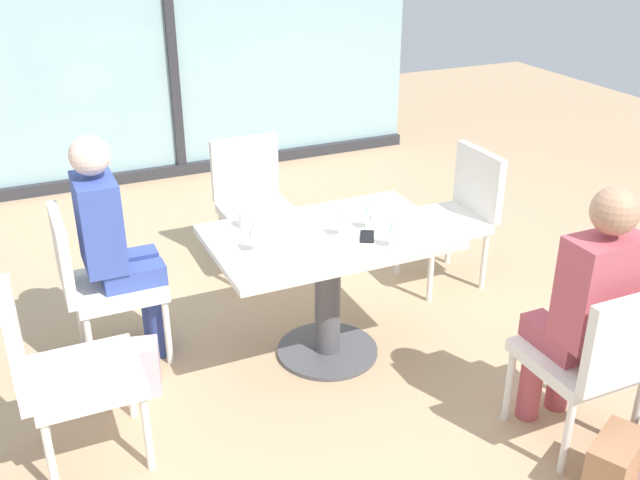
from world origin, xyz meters
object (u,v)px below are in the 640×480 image
Objects in this scene: wine_glass_3 at (396,223)px; handbag_1 at (130,369)px; chair_near_window at (253,198)px; person_far_left at (113,239)px; chair_front_right at (597,355)px; handbag_2 at (613,467)px; chair_far_left at (97,277)px; wine_glass_0 at (371,206)px; cell_phone_on_table at (367,236)px; person_front_right at (587,303)px; coffee_cup at (246,219)px; dining_table_main at (328,268)px; wine_glass_1 at (343,213)px; wine_glass_2 at (255,228)px; chair_side_end at (60,368)px; chair_far_right at (457,209)px.

handbag_1 is at bearing 163.94° from wine_glass_3.
wine_glass_3 is 0.62× the size of handbag_1.
chair_near_window is 0.69× the size of person_far_left.
handbag_1 is (-1.81, 1.26, -0.36)m from chair_front_right.
chair_near_window reaches higher than handbag_1.
handbag_1 and handbag_2 have the same top height.
wine_glass_0 is at bearing -20.50° from chair_far_left.
cell_phone_on_table reaches higher than handbag_2.
person_front_right is 4.20× the size of handbag_2.
chair_front_right is 2.90× the size of handbag_1.
coffee_cup is at bearing 137.51° from wine_glass_3.
dining_table_main is 1.40× the size of chair_far_left.
wine_glass_1 and wine_glass_2 have the same top height.
wine_glass_3 is (0.23, -0.29, 0.33)m from dining_table_main.
chair_near_window is 2.73m from handbag_2.
wine_glass_3 is (0.64, -0.23, 0.00)m from wine_glass_2.
chair_near_window is at bearing 77.06° from handbag_2.
wine_glass_1 is at bearing 127.82° from wine_glass_3.
chair_far_left is 2.90× the size of handbag_2.
person_front_right is at bearing -71.46° from chair_near_window.
chair_side_end is at bearing -165.67° from wine_glass_2.
wine_glass_0 is at bearing 115.00° from chair_front_right.
chair_side_end is at bearing -170.43° from wine_glass_1.
chair_near_window is 1.29m from wine_glass_1.
chair_side_end is 1.66m from wine_glass_3.
chair_near_window reaches higher than cell_phone_on_table.
chair_near_window is 9.67× the size of coffee_cup.
chair_side_end is 4.70× the size of wine_glass_0.
chair_far_left and chair_near_window have the same top height.
coffee_cup is at bearing 153.20° from wine_glass_0.
cell_phone_on_table is 0.48× the size of handbag_2.
chair_far_right is 1.52m from coffee_cup.
wine_glass_3 is (0.23, -1.46, 0.37)m from chair_near_window.
chair_far_left is 1.59m from wine_glass_3.
cell_phone_on_table is (1.18, -0.58, 0.03)m from person_far_left.
wine_glass_1 is 1.68m from handbag_2.
person_front_right is at bearing -40.84° from person_far_left.
person_far_left is (0.38, 0.77, 0.20)m from chair_side_end.
person_front_right is at bearing -39.14° from chair_far_left.
chair_far_left is at bearing 140.86° from person_front_right.
handbag_2 is at bearing -76.11° from chair_near_window.
chair_near_window reaches higher than coffee_cup.
person_far_left reaches higher than chair_front_right.
wine_glass_0 is at bearing 91.44° from wine_glass_3.
person_far_left is (0.11, 0.00, 0.20)m from chair_far_left.
wine_glass_3 is (-0.89, -0.75, 0.37)m from chair_far_right.
dining_table_main is 1.39m from chair_front_right.
chair_front_right and chair_far_right have the same top height.
chair_far_left is (-1.12, 0.46, -0.03)m from dining_table_main.
coffee_cup is at bearing -15.32° from chair_far_left.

